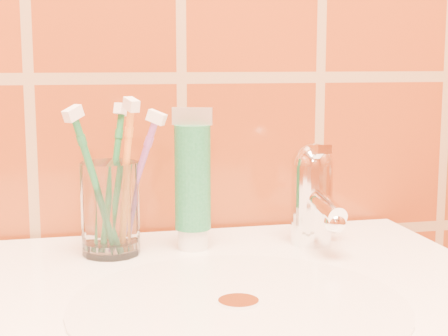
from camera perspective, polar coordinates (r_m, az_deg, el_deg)
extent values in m
cylinder|color=silver|center=(0.61, 1.21, -11.25)|extent=(0.30, 0.30, 0.00)
cylinder|color=white|center=(0.61, 1.21, -11.08)|extent=(0.04, 0.04, 0.00)
cylinder|color=white|center=(0.77, -9.42, -3.35)|extent=(0.07, 0.07, 0.10)
cylinder|color=white|center=(0.79, -2.59, -5.88)|extent=(0.03, 0.03, 0.02)
cylinder|color=#196B3D|center=(0.77, -2.62, -0.78)|extent=(0.04, 0.04, 0.12)
cube|color=beige|center=(0.77, -2.66, 4.32)|extent=(0.05, 0.01, 0.02)
cylinder|color=white|center=(0.81, 7.29, -2.96)|extent=(0.05, 0.05, 0.09)
sphere|color=white|center=(0.80, 7.35, 0.36)|extent=(0.05, 0.05, 0.05)
cylinder|color=white|center=(0.77, 8.28, -2.99)|extent=(0.02, 0.09, 0.03)
cube|color=white|center=(0.79, 7.68, 1.53)|extent=(0.02, 0.06, 0.01)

